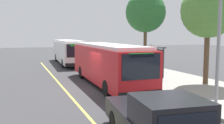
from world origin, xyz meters
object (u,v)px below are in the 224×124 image
at_px(pickup_truck, 158,123).
at_px(route_sign_post, 151,58).
at_px(waiting_bench, 153,70).
at_px(pedestrian_commuter, 134,64).
at_px(transit_bus_second, 69,51).
at_px(transit_bus_main, 107,63).

distance_m(pickup_truck, route_sign_post, 10.06).
distance_m(waiting_bench, pedestrian_commuter, 1.82).
xyz_separation_m(transit_bus_second, pickup_truck, (24.41, -2.00, -0.76)).
bearing_deg(pickup_truck, pedestrian_commuter, 156.88).
bearing_deg(transit_bus_second, transit_bus_main, 0.04).
height_order(waiting_bench, route_sign_post, route_sign_post).
distance_m(transit_bus_main, route_sign_post, 3.14).
distance_m(transit_bus_second, waiting_bench, 13.77).
bearing_deg(pedestrian_commuter, transit_bus_second, -163.29).
height_order(transit_bus_main, waiting_bench, transit_bus_main).
height_order(waiting_bench, pedestrian_commuter, pedestrian_commuter).
height_order(pickup_truck, route_sign_post, route_sign_post).
xyz_separation_m(transit_bus_main, waiting_bench, (-1.30, 4.57, -0.98)).
bearing_deg(pedestrian_commuter, waiting_bench, 39.04).
distance_m(pickup_truck, pedestrian_commuter, 13.96).
distance_m(transit_bus_second, pedestrian_commuter, 12.10).
bearing_deg(waiting_bench, pickup_truck, -29.87).
distance_m(transit_bus_main, pickup_truck, 10.40).
bearing_deg(waiting_bench, pedestrian_commuter, -140.96).
relative_size(transit_bus_second, pedestrian_commuter, 7.04).
xyz_separation_m(route_sign_post, pedestrian_commuter, (-4.06, 0.68, -0.84)).
bearing_deg(route_sign_post, transit_bus_main, -116.68).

